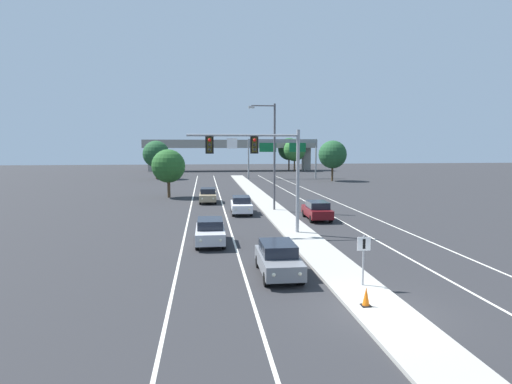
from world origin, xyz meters
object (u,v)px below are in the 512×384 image
(car_receding_darkred, at_px, (317,210))
(car_oncoming_grey, at_px, (278,259))
(median_sign_post, at_px, (364,253))
(tree_far_right_a, at_px, (289,149))
(highway_sign_gantry, at_px, (283,146))
(tree_far_left_a, at_px, (168,166))
(car_oncoming_silver, at_px, (210,231))
(traffic_cone_median_nose, at_px, (366,297))
(overhead_signal_mast, at_px, (263,159))
(tree_far_right_c, at_px, (333,155))
(car_oncoming_tan, at_px, (208,195))
(tree_far_right_b, at_px, (295,150))
(tree_far_left_c, at_px, (156,154))
(car_oncoming_white, at_px, (241,205))
(street_lamp_median, at_px, (272,150))

(car_receding_darkred, bearing_deg, car_oncoming_grey, -111.49)
(median_sign_post, distance_m, tree_far_right_a, 92.05)
(highway_sign_gantry, distance_m, tree_far_left_a, 34.09)
(car_oncoming_silver, bearing_deg, traffic_cone_median_nose, -64.20)
(traffic_cone_median_nose, bearing_deg, car_oncoming_grey, 118.40)
(overhead_signal_mast, xyz_separation_m, highway_sign_gantry, (10.77, 51.22, 0.81))
(median_sign_post, height_order, car_oncoming_silver, median_sign_post)
(tree_far_right_a, bearing_deg, tree_far_right_c, -88.38)
(car_oncoming_tan, height_order, highway_sign_gantry, highway_sign_gantry)
(tree_far_right_a, relative_size, tree_far_right_b, 1.04)
(traffic_cone_median_nose, bearing_deg, tree_far_left_c, 102.64)
(overhead_signal_mast, height_order, car_oncoming_silver, overhead_signal_mast)
(highway_sign_gantry, xyz_separation_m, tree_far_left_a, (-19.06, -28.17, -2.37))
(overhead_signal_mast, xyz_separation_m, traffic_cone_median_nose, (2.07, -14.20, -4.84))
(car_receding_darkred, bearing_deg, tree_far_right_a, 80.63)
(car_oncoming_white, bearing_deg, street_lamp_median, 21.17)
(car_receding_darkred, bearing_deg, car_oncoming_white, 146.44)
(tree_far_left_c, bearing_deg, traffic_cone_median_nose, -77.36)
(car_oncoming_grey, relative_size, car_oncoming_tan, 0.99)
(car_oncoming_silver, distance_m, highway_sign_gantry, 55.69)
(car_oncoming_silver, bearing_deg, tree_far_left_c, 99.54)
(overhead_signal_mast, xyz_separation_m, tree_far_right_b, (17.92, 74.03, -0.20))
(tree_far_right_b, bearing_deg, tree_far_left_a, -117.21)
(car_oncoming_tan, distance_m, highway_sign_gantry, 36.78)
(car_oncoming_silver, relative_size, car_receding_darkred, 0.99)
(car_oncoming_grey, xyz_separation_m, car_oncoming_white, (-0.16, 19.10, 0.00))
(car_oncoming_silver, distance_m, tree_far_right_b, 79.45)
(car_oncoming_tan, distance_m, traffic_cone_median_nose, 32.51)
(street_lamp_median, height_order, car_oncoming_tan, street_lamp_median)
(street_lamp_median, relative_size, car_oncoming_white, 2.22)
(tree_far_right_a, bearing_deg, traffic_cone_median_nose, -99.42)
(car_oncoming_white, height_order, car_receding_darkred, same)
(street_lamp_median, xyz_separation_m, car_oncoming_silver, (-6.07, -13.14, -4.97))
(overhead_signal_mast, distance_m, tree_far_right_b, 76.17)
(car_oncoming_grey, bearing_deg, tree_far_left_c, 101.31)
(traffic_cone_median_nose, xyz_separation_m, tree_far_left_a, (-10.36, 37.25, 3.29))
(car_oncoming_white, distance_m, tree_far_left_c, 44.78)
(traffic_cone_median_nose, relative_size, tree_far_right_b, 0.09)
(street_lamp_median, height_order, tree_far_left_c, street_lamp_median)
(car_receding_darkred, xyz_separation_m, tree_far_right_a, (12.11, 73.38, 4.53))
(traffic_cone_median_nose, height_order, tree_far_left_a, tree_far_left_a)
(street_lamp_median, bearing_deg, traffic_cone_median_nose, -90.71)
(median_sign_post, xyz_separation_m, tree_far_right_b, (15.06, 85.82, 3.57))
(car_oncoming_tan, xyz_separation_m, tree_far_right_b, (21.56, 56.23, 4.33))
(tree_far_right_a, distance_m, tree_far_left_a, 61.65)
(tree_far_right_c, height_order, tree_far_left_a, tree_far_right_c)
(traffic_cone_median_nose, relative_size, tree_far_right_a, 0.09)
(median_sign_post, relative_size, car_oncoming_white, 0.49)
(tree_far_right_a, bearing_deg, street_lamp_median, -102.53)
(overhead_signal_mast, distance_m, car_receding_darkred, 9.04)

